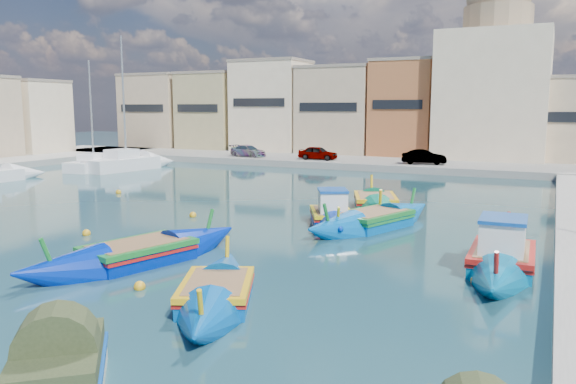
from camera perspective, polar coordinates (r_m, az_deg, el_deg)
The scene contains 16 objects.
ground at distance 25.05m, azimuth -14.35°, elevation -4.44°, with size 160.00×160.00×0.00m, color #14393E.
north_quay at distance 53.32m, azimuth 8.18°, elevation 2.90°, with size 80.00×8.00×0.60m, color gray.
north_townhouses at distance 58.74m, azimuth 16.74°, elevation 7.73°, with size 83.20×7.87×10.19m.
church_block at distance 59.02m, azimuth 20.23°, elevation 10.89°, with size 10.00×10.00×19.10m.
parked_cars at distance 53.20m, azimuth 3.51°, elevation 3.94°, with size 21.69×2.27×1.27m.
luzzu_turquoise_cabin at distance 20.85m, azimuth 20.91°, elevation -6.38°, with size 2.21×9.21×2.94m.
luzzu_blue_cabin at distance 27.04m, azimuth 4.45°, elevation -2.54°, with size 5.02×7.43×2.63m.
luzzu_cyan_mid at distance 26.39m, azimuth 8.62°, elevation -2.98°, with size 5.18×9.22×2.67m.
luzzu_green at distance 31.27m, azimuth 8.86°, elevation -1.17°, with size 4.98×8.49×2.61m.
luzzu_blue_south at distance 20.94m, azimuth -14.92°, elevation -6.24°, with size 4.73×9.50×2.68m.
luzzu_cyan_south at distance 16.36m, azimuth -7.28°, elevation -10.35°, with size 4.81×7.54×2.31m.
tender_near at distance 12.22m, azimuth -22.27°, elevation -16.58°, with size 3.32×3.48×1.54m.
yacht_north at distance 52.77m, azimuth -14.79°, elevation 2.85°, with size 4.19×9.70×12.54m.
yacht_midnorth at distance 53.42m, azimuth -18.38°, elevation 2.67°, with size 3.38×7.52×10.30m.
yacht_mid at distance 47.81m, azimuth -26.92°, elevation 1.51°, with size 3.15×8.18×10.05m.
mooring_buoys at distance 27.05m, azimuth -7.19°, elevation -3.10°, with size 23.74×21.06×0.36m.
Camera 1 is at (15.76, -18.67, 5.55)m, focal length 35.00 mm.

